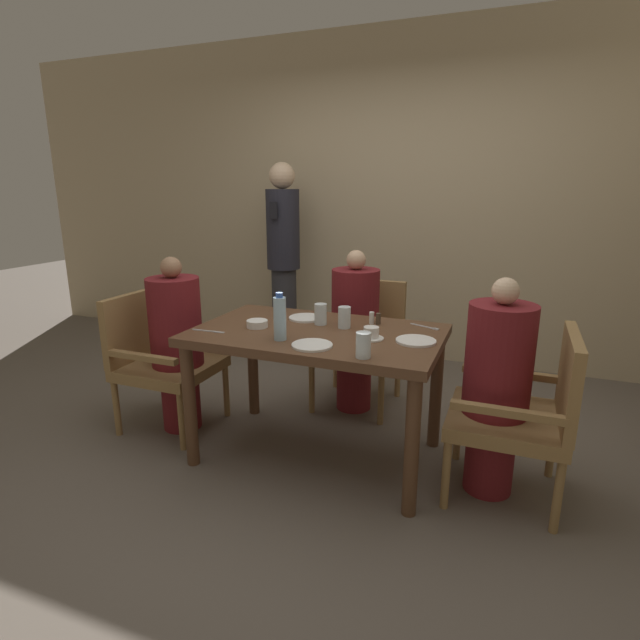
{
  "coord_description": "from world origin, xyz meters",
  "views": [
    {
      "loc": [
        0.98,
        -2.43,
        1.51
      ],
      "look_at": [
        0.0,
        0.04,
        0.8
      ],
      "focal_mm": 28.0,
      "sensor_mm": 36.0,
      "label": 1
    }
  ],
  "objects_px": {
    "diner_in_right_chair": "(496,386)",
    "plate_main_left": "(312,345)",
    "glass_tall_mid": "(344,317)",
    "glass_tall_far": "(321,314)",
    "chair_right_side": "(525,409)",
    "bowl_small": "(257,324)",
    "diner_in_far_chair": "(355,330)",
    "water_bottle": "(280,318)",
    "plate_main_right": "(306,318)",
    "diner_in_left_chair": "(177,343)",
    "chair_far_side": "(361,338)",
    "plate_dessert_center": "(416,341)",
    "teacup_with_saucer": "(371,334)",
    "glass_tall_near": "(363,345)",
    "standing_host": "(283,255)",
    "chair_left_side": "(160,355)"
  },
  "relations": [
    {
      "from": "plate_main_right",
      "to": "water_bottle",
      "type": "distance_m",
      "value": 0.45
    },
    {
      "from": "glass_tall_near",
      "to": "water_bottle",
      "type": "bearing_deg",
      "value": 167.04
    },
    {
      "from": "glass_tall_far",
      "to": "diner_in_right_chair",
      "type": "bearing_deg",
      "value": -7.46
    },
    {
      "from": "glass_tall_near",
      "to": "glass_tall_far",
      "type": "height_order",
      "value": "same"
    },
    {
      "from": "chair_far_side",
      "to": "chair_left_side",
      "type": "bearing_deg",
      "value": -142.65
    },
    {
      "from": "diner_in_left_chair",
      "to": "glass_tall_far",
      "type": "distance_m",
      "value": 0.95
    },
    {
      "from": "glass_tall_near",
      "to": "glass_tall_mid",
      "type": "relative_size",
      "value": 1.0
    },
    {
      "from": "glass_tall_mid",
      "to": "glass_tall_far",
      "type": "relative_size",
      "value": 1.0
    },
    {
      "from": "glass_tall_near",
      "to": "diner_in_left_chair",
      "type": "bearing_deg",
      "value": 165.68
    },
    {
      "from": "diner_in_left_chair",
      "to": "standing_host",
      "type": "distance_m",
      "value": 1.6
    },
    {
      "from": "teacup_with_saucer",
      "to": "glass_tall_mid",
      "type": "distance_m",
      "value": 0.25
    },
    {
      "from": "standing_host",
      "to": "water_bottle",
      "type": "relative_size",
      "value": 6.93
    },
    {
      "from": "plate_main_left",
      "to": "bowl_small",
      "type": "relative_size",
      "value": 1.71
    },
    {
      "from": "plate_dessert_center",
      "to": "water_bottle",
      "type": "relative_size",
      "value": 0.82
    },
    {
      "from": "standing_host",
      "to": "bowl_small",
      "type": "height_order",
      "value": "standing_host"
    },
    {
      "from": "plate_dessert_center",
      "to": "teacup_with_saucer",
      "type": "height_order",
      "value": "teacup_with_saucer"
    },
    {
      "from": "diner_in_left_chair",
      "to": "glass_tall_mid",
      "type": "distance_m",
      "value": 1.1
    },
    {
      "from": "plate_main_left",
      "to": "bowl_small",
      "type": "distance_m",
      "value": 0.47
    },
    {
      "from": "chair_left_side",
      "to": "chair_right_side",
      "type": "xyz_separation_m",
      "value": [
        2.17,
        0.0,
        0.0
      ]
    },
    {
      "from": "bowl_small",
      "to": "diner_in_far_chair",
      "type": "bearing_deg",
      "value": 65.45
    },
    {
      "from": "water_bottle",
      "to": "glass_tall_far",
      "type": "height_order",
      "value": "water_bottle"
    },
    {
      "from": "diner_in_far_chair",
      "to": "teacup_with_saucer",
      "type": "xyz_separation_m",
      "value": [
        0.32,
        -0.73,
        0.21
      ]
    },
    {
      "from": "diner_in_far_chair",
      "to": "plate_main_right",
      "type": "xyz_separation_m",
      "value": [
        -0.16,
        -0.48,
        0.19
      ]
    },
    {
      "from": "glass_tall_near",
      "to": "bowl_small",
      "type": "bearing_deg",
      "value": 158.49
    },
    {
      "from": "plate_dessert_center",
      "to": "teacup_with_saucer",
      "type": "xyz_separation_m",
      "value": [
        -0.23,
        -0.03,
        0.02
      ]
    },
    {
      "from": "plate_main_right",
      "to": "glass_tall_near",
      "type": "distance_m",
      "value": 0.75
    },
    {
      "from": "chair_left_side",
      "to": "water_bottle",
      "type": "height_order",
      "value": "water_bottle"
    },
    {
      "from": "chair_far_side",
      "to": "diner_in_far_chair",
      "type": "bearing_deg",
      "value": -90.0
    },
    {
      "from": "glass_tall_mid",
      "to": "glass_tall_near",
      "type": "bearing_deg",
      "value": -61.22
    },
    {
      "from": "glass_tall_mid",
      "to": "glass_tall_far",
      "type": "distance_m",
      "value": 0.15
    },
    {
      "from": "standing_host",
      "to": "plate_main_right",
      "type": "bearing_deg",
      "value": -59.62
    },
    {
      "from": "chair_left_side",
      "to": "diner_in_far_chair",
      "type": "distance_m",
      "value": 1.29
    },
    {
      "from": "chair_far_side",
      "to": "plate_main_left",
      "type": "distance_m",
      "value": 1.14
    },
    {
      "from": "plate_main_left",
      "to": "water_bottle",
      "type": "bearing_deg",
      "value": 167.48
    },
    {
      "from": "plate_main_right",
      "to": "bowl_small",
      "type": "bearing_deg",
      "value": -124.66
    },
    {
      "from": "plate_main_left",
      "to": "water_bottle",
      "type": "xyz_separation_m",
      "value": [
        -0.2,
        0.04,
        0.11
      ]
    },
    {
      "from": "water_bottle",
      "to": "glass_tall_near",
      "type": "bearing_deg",
      "value": -12.96
    },
    {
      "from": "chair_right_side",
      "to": "glass_tall_mid",
      "type": "distance_m",
      "value": 1.03
    },
    {
      "from": "chair_right_side",
      "to": "plate_main_left",
      "type": "xyz_separation_m",
      "value": [
        -1.01,
        -0.27,
        0.29
      ]
    },
    {
      "from": "diner_in_right_chair",
      "to": "chair_right_side",
      "type": "bearing_deg",
      "value": 0.0
    },
    {
      "from": "plate_dessert_center",
      "to": "glass_tall_mid",
      "type": "relative_size",
      "value": 1.7
    },
    {
      "from": "diner_in_left_chair",
      "to": "chair_far_side",
      "type": "height_order",
      "value": "diner_in_left_chair"
    },
    {
      "from": "chair_far_side",
      "to": "plate_main_left",
      "type": "bearing_deg",
      "value": -85.84
    },
    {
      "from": "chair_left_side",
      "to": "diner_in_left_chair",
      "type": "relative_size",
      "value": 0.78
    },
    {
      "from": "plate_main_right",
      "to": "glass_tall_mid",
      "type": "bearing_deg",
      "value": -20.07
    },
    {
      "from": "chair_left_side",
      "to": "plate_main_right",
      "type": "xyz_separation_m",
      "value": [
        0.93,
        0.21,
        0.29
      ]
    },
    {
      "from": "chair_right_side",
      "to": "bowl_small",
      "type": "xyz_separation_m",
      "value": [
        -1.43,
        -0.06,
        0.3
      ]
    },
    {
      "from": "diner_in_right_chair",
      "to": "plate_main_left",
      "type": "relative_size",
      "value": 5.43
    },
    {
      "from": "chair_right_side",
      "to": "glass_tall_far",
      "type": "distance_m",
      "value": 1.18
    },
    {
      "from": "plate_main_left",
      "to": "water_bottle",
      "type": "relative_size",
      "value": 0.82
    }
  ]
}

